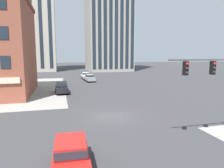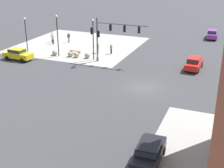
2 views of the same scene
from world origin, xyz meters
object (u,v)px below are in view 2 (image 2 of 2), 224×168
(pedestrian_walking_east, at_px, (53,39))
(street_lamp_mid_sidewalk, at_px, (57,31))
(street_lamp_corner_near, at_px, (93,35))
(car_main_southbound_far, at_px, (149,152))
(pedestrian_at_curb, at_px, (52,36))
(bollard_sphere_curb_d, at_px, (55,52))
(bench_near_signal, at_px, (75,51))
(pedestrian_by_lamp, at_px, (98,47))
(bollard_sphere_curb_c, at_px, (70,54))
(car_cross_far, at_px, (212,34))
(street_lamp_corner_far, at_px, (26,30))
(traffic_signal_main, at_px, (108,34))
(bollard_sphere_curb_b, at_px, (76,55))
(car_main_northbound_near, at_px, (194,63))
(bollard_sphere_curb_e, at_px, (55,53))
(car_main_northbound_far, at_px, (18,54))
(pedestrian_near_bench, at_px, (111,48))
(pedestrian_with_bag, at_px, (69,37))
(bollard_sphere_curb_a, at_px, (87,56))

(pedestrian_walking_east, bearing_deg, street_lamp_mid_sidewalk, 128.63)
(street_lamp_corner_near, height_order, car_main_southbound_far, street_lamp_corner_near)
(pedestrian_at_curb, height_order, car_main_southbound_far, pedestrian_at_curb)
(car_main_southbound_far, bearing_deg, bollard_sphere_curb_d, -45.33)
(bench_near_signal, xyz_separation_m, pedestrian_at_curb, (7.35, -5.12, 0.65))
(pedestrian_walking_east, distance_m, pedestrian_by_lamp, 9.79)
(bollard_sphere_curb_c, xyz_separation_m, car_cross_far, (-18.79, -20.27, 0.52))
(street_lamp_corner_far, bearing_deg, bollard_sphere_curb_d, 179.17)
(traffic_signal_main, height_order, bollard_sphere_curb_d, traffic_signal_main)
(bench_near_signal, bearing_deg, street_lamp_mid_sidewalk, 53.33)
(bollard_sphere_curb_b, xyz_separation_m, car_main_northbound_near, (-17.30, -1.13, 0.52))
(bollard_sphere_curb_e, bearing_deg, bollard_sphere_curb_b, -175.49)
(street_lamp_mid_sidewalk, relative_size, street_lamp_corner_far, 1.15)
(car_main_northbound_far, relative_size, car_main_southbound_far, 1.00)
(car_cross_far, bearing_deg, pedestrian_near_bench, 50.39)
(car_cross_far, bearing_deg, pedestrian_with_bag, 28.29)
(bollard_sphere_curb_b, relative_size, street_lamp_corner_far, 0.15)
(street_lamp_corner_near, height_order, street_lamp_mid_sidewalk, street_lamp_mid_sidewalk)
(pedestrian_with_bag, height_order, pedestrian_by_lamp, pedestrian_with_bag)
(pedestrian_at_curb, height_order, car_main_northbound_near, pedestrian_at_curb)
(bollard_sphere_curb_b, bearing_deg, bench_near_signal, -56.70)
(traffic_signal_main, height_order, pedestrian_with_bag, traffic_signal_main)
(pedestrian_walking_east, height_order, street_lamp_corner_far, street_lamp_corner_far)
(car_main_northbound_near, bearing_deg, street_lamp_corner_near, 4.46)
(bollard_sphere_curb_d, bearing_deg, street_lamp_corner_far, -0.83)
(traffic_signal_main, relative_size, street_lamp_corner_far, 1.39)
(bollard_sphere_curb_d, relative_size, car_main_southbound_far, 0.18)
(pedestrian_near_bench, distance_m, pedestrian_walking_east, 11.82)
(bollard_sphere_curb_b, distance_m, pedestrian_walking_east, 9.34)
(street_lamp_mid_sidewalk, bearing_deg, bollard_sphere_curb_a, -171.77)
(pedestrian_near_bench, relative_size, pedestrian_at_curb, 0.94)
(traffic_signal_main, distance_m, pedestrian_at_curb, 16.23)
(traffic_signal_main, xyz_separation_m, pedestrian_at_curb, (14.00, -7.56, -3.20))
(pedestrian_with_bag, relative_size, pedestrian_by_lamp, 1.06)
(bollard_sphere_curb_d, xyz_separation_m, bench_near_signal, (-2.53, -1.89, -0.07))
(bollard_sphere_curb_a, height_order, bollard_sphere_curb_d, same)
(bollard_sphere_curb_a, relative_size, street_lamp_mid_sidewalk, 0.13)
(car_cross_far, bearing_deg, bollard_sphere_curb_e, 43.79)
(bollard_sphere_curb_e, distance_m, pedestrian_by_lamp, 6.75)
(street_lamp_corner_near, bearing_deg, pedestrian_by_lamp, -75.60)
(bollard_sphere_curb_e, xyz_separation_m, car_main_southbound_far, (-21.06, 21.19, 0.52))
(pedestrian_by_lamp, height_order, car_main_southbound_far, car_main_southbound_far)
(bollard_sphere_curb_a, height_order, car_main_southbound_far, car_main_southbound_far)
(bollard_sphere_curb_e, height_order, car_main_southbound_far, car_main_southbound_far)
(bollard_sphere_curb_d, distance_m, car_main_northbound_far, 5.65)
(traffic_signal_main, xyz_separation_m, street_lamp_mid_sidewalk, (8.30, -0.23, -0.33))
(pedestrian_by_lamp, distance_m, car_cross_far, 23.06)
(pedestrian_by_lamp, bearing_deg, bollard_sphere_curb_b, 59.08)
(pedestrian_walking_east, bearing_deg, car_main_northbound_near, 170.03)
(car_main_northbound_far, bearing_deg, car_main_southbound_far, 145.36)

